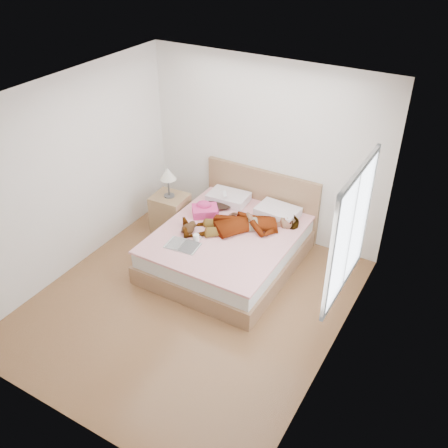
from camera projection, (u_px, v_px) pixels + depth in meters
name	position (u px, v px, depth m)	size (l,w,h in m)	color
ground	(190.00, 302.00, 6.29)	(4.00, 4.00, 0.00)	#55361A
woman	(242.00, 221.00, 6.73)	(0.61, 1.62, 0.22)	white
hair	(222.00, 201.00, 7.34)	(0.43, 0.53, 0.08)	black
phone	(225.00, 194.00, 7.19)	(0.05, 0.10, 0.01)	silver
room_shell	(351.00, 231.00, 4.95)	(4.00, 4.00, 4.00)	white
bed	(231.00, 243.00, 6.89)	(1.80, 2.08, 1.00)	brown
towel	(205.00, 209.00, 7.06)	(0.46, 0.44, 0.19)	#F3428E
magazine	(183.00, 245.00, 6.44)	(0.46, 0.33, 0.03)	white
coffee_mug	(196.00, 238.00, 6.51)	(0.13, 0.10, 0.09)	white
plush_toy	(189.00, 228.00, 6.66)	(0.17, 0.25, 0.14)	black
nightstand	(170.00, 211.00, 7.47)	(0.52, 0.47, 1.07)	olive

